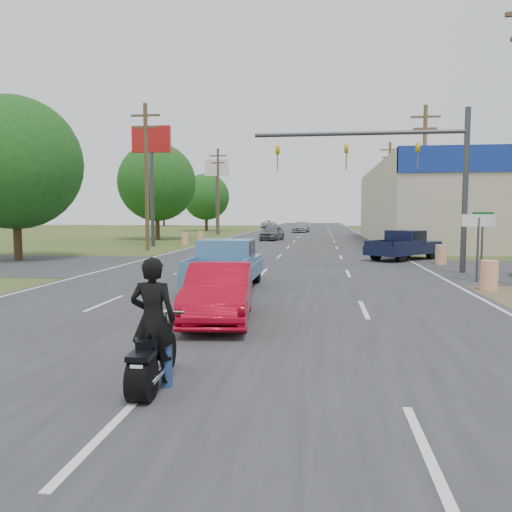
# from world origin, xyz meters

# --- Properties ---
(ground) EXTENTS (200.00, 200.00, 0.00)m
(ground) POSITION_xyz_m (0.00, 0.00, 0.00)
(ground) COLOR #334C1E
(ground) RESTS_ON ground
(main_road) EXTENTS (15.00, 180.00, 0.02)m
(main_road) POSITION_xyz_m (0.00, 40.00, 0.01)
(main_road) COLOR #2D2D30
(main_road) RESTS_ON ground
(cross_road) EXTENTS (120.00, 10.00, 0.02)m
(cross_road) POSITION_xyz_m (0.00, 18.00, 0.01)
(cross_road) COLOR #2D2D30
(cross_road) RESTS_ON ground
(utility_pole_2) EXTENTS (2.00, 0.28, 10.00)m
(utility_pole_2) POSITION_xyz_m (9.50, 31.00, 5.32)
(utility_pole_2) COLOR #4C3823
(utility_pole_2) RESTS_ON ground
(utility_pole_3) EXTENTS (2.00, 0.28, 10.00)m
(utility_pole_3) POSITION_xyz_m (9.50, 49.00, 5.32)
(utility_pole_3) COLOR #4C3823
(utility_pole_3) RESTS_ON ground
(utility_pole_5) EXTENTS (2.00, 0.28, 10.00)m
(utility_pole_5) POSITION_xyz_m (-9.50, 28.00, 5.32)
(utility_pole_5) COLOR #4C3823
(utility_pole_5) RESTS_ON ground
(utility_pole_6) EXTENTS (2.00, 0.28, 10.00)m
(utility_pole_6) POSITION_xyz_m (-9.50, 52.00, 5.32)
(utility_pole_6) COLOR #4C3823
(utility_pole_6) RESTS_ON ground
(tree_0) EXTENTS (7.14, 7.14, 8.84)m
(tree_0) POSITION_xyz_m (-14.00, 20.00, 5.26)
(tree_0) COLOR #422D19
(tree_0) RESTS_ON ground
(tree_1) EXTENTS (7.56, 7.56, 9.36)m
(tree_1) POSITION_xyz_m (-13.50, 42.00, 5.57)
(tree_1) COLOR #422D19
(tree_1) RESTS_ON ground
(tree_2) EXTENTS (6.72, 6.72, 8.32)m
(tree_2) POSITION_xyz_m (-14.20, 66.00, 4.95)
(tree_2) COLOR #422D19
(tree_2) RESTS_ON ground
(tree_5) EXTENTS (7.98, 7.98, 9.88)m
(tree_5) POSITION_xyz_m (30.00, 95.00, 5.88)
(tree_5) COLOR #422D19
(tree_5) RESTS_ON ground
(tree_6) EXTENTS (8.82, 8.82, 10.92)m
(tree_6) POSITION_xyz_m (-30.00, 95.00, 6.51)
(tree_6) COLOR #422D19
(tree_6) RESTS_ON ground
(barrel_0) EXTENTS (0.56, 0.56, 1.00)m
(barrel_0) POSITION_xyz_m (8.00, 12.00, 0.50)
(barrel_0) COLOR orange
(barrel_0) RESTS_ON ground
(barrel_1) EXTENTS (0.56, 0.56, 1.00)m
(barrel_1) POSITION_xyz_m (8.40, 20.50, 0.50)
(barrel_1) COLOR orange
(barrel_1) RESTS_ON ground
(barrel_2) EXTENTS (0.56, 0.56, 1.00)m
(barrel_2) POSITION_xyz_m (-8.50, 34.00, 0.50)
(barrel_2) COLOR orange
(barrel_2) RESTS_ON ground
(barrel_3) EXTENTS (0.56, 0.56, 1.00)m
(barrel_3) POSITION_xyz_m (-8.20, 38.00, 0.50)
(barrel_3) COLOR orange
(barrel_3) RESTS_ON ground
(pole_sign_left_near) EXTENTS (3.00, 0.35, 9.20)m
(pole_sign_left_near) POSITION_xyz_m (-10.50, 32.00, 7.17)
(pole_sign_left_near) COLOR #3F3F44
(pole_sign_left_near) RESTS_ON ground
(pole_sign_left_far) EXTENTS (3.00, 0.35, 9.20)m
(pole_sign_left_far) POSITION_xyz_m (-10.50, 56.00, 7.17)
(pole_sign_left_far) COLOR #3F3F44
(pole_sign_left_far) RESTS_ON ground
(lane_sign) EXTENTS (1.20, 0.08, 2.52)m
(lane_sign) POSITION_xyz_m (8.20, 14.00, 1.90)
(lane_sign) COLOR #3F3F44
(lane_sign) RESTS_ON ground
(street_name_sign) EXTENTS (0.80, 0.08, 2.61)m
(street_name_sign) POSITION_xyz_m (8.80, 15.50, 1.61)
(street_name_sign) COLOR #3F3F44
(street_name_sign) RESTS_ON ground
(signal_mast) EXTENTS (9.12, 0.40, 7.00)m
(signal_mast) POSITION_xyz_m (5.82, 17.00, 4.80)
(signal_mast) COLOR #3F3F44
(signal_mast) RESTS_ON ground
(red_convertible) EXTENTS (1.87, 4.26, 1.36)m
(red_convertible) POSITION_xyz_m (0.08, 6.21, 0.68)
(red_convertible) COLOR #AD081D
(red_convertible) RESTS_ON ground
(motorcycle) EXTENTS (0.61, 2.00, 1.01)m
(motorcycle) POSITION_xyz_m (0.05, 1.57, 0.45)
(motorcycle) COLOR black
(motorcycle) RESTS_ON ground
(rider) EXTENTS (0.69, 0.47, 1.83)m
(rider) POSITION_xyz_m (0.05, 1.61, 0.92)
(rider) COLOR black
(rider) RESTS_ON ground
(blue_pickup) EXTENTS (1.96, 5.05, 1.67)m
(blue_pickup) POSITION_xyz_m (-0.73, 11.35, 0.84)
(blue_pickup) COLOR black
(blue_pickup) RESTS_ON ground
(navy_pickup) EXTENTS (4.68, 4.90, 1.62)m
(navy_pickup) POSITION_xyz_m (7.08, 23.03, 0.82)
(navy_pickup) COLOR black
(navy_pickup) RESTS_ON ground
(distant_car_grey) EXTENTS (2.32, 4.38, 1.42)m
(distant_car_grey) POSITION_xyz_m (-2.18, 41.85, 0.71)
(distant_car_grey) COLOR #5D5E62
(distant_car_grey) RESTS_ON ground
(distant_car_silver) EXTENTS (2.46, 5.03, 1.41)m
(distant_car_silver) POSITION_xyz_m (-0.29, 62.29, 0.70)
(distant_car_silver) COLOR #99999D
(distant_car_silver) RESTS_ON ground
(distant_car_white) EXTENTS (2.47, 5.15, 1.42)m
(distant_car_white) POSITION_xyz_m (-6.50, 80.16, 0.71)
(distant_car_white) COLOR silver
(distant_car_white) RESTS_ON ground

